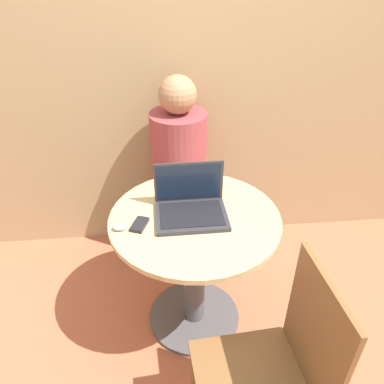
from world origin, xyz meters
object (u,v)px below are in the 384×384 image
(cell_phone, at_px, (140,225))
(person_seated, at_px, (179,182))
(laptop, at_px, (191,205))
(chair_empty, at_px, (273,375))

(cell_phone, distance_m, person_seated, 0.74)
(laptop, distance_m, chair_empty, 0.75)
(laptop, bearing_deg, cell_phone, -162.37)
(cell_phone, bearing_deg, laptop, 17.63)
(laptop, relative_size, cell_phone, 2.82)
(cell_phone, height_order, person_seated, person_seated)
(person_seated, bearing_deg, cell_phone, -107.39)
(laptop, height_order, person_seated, person_seated)
(person_seated, bearing_deg, chair_empty, -78.86)
(laptop, height_order, cell_phone, laptop)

